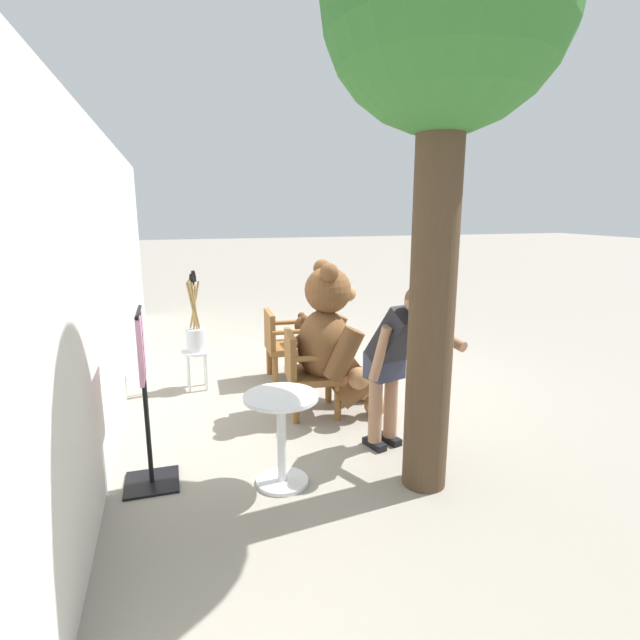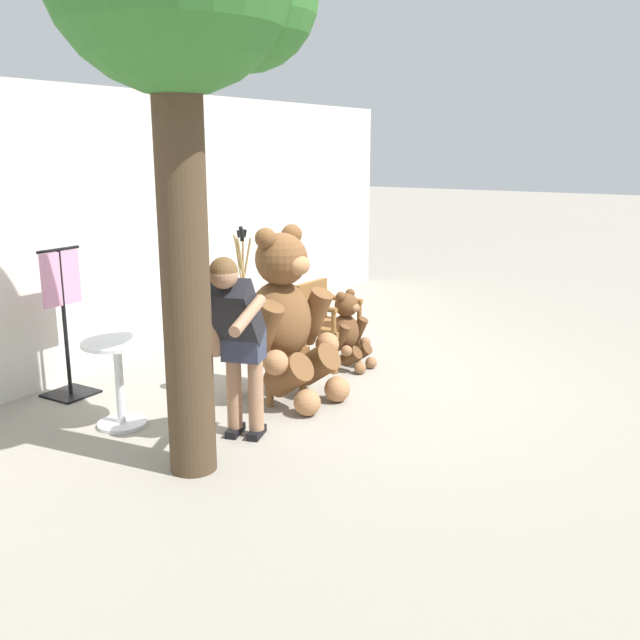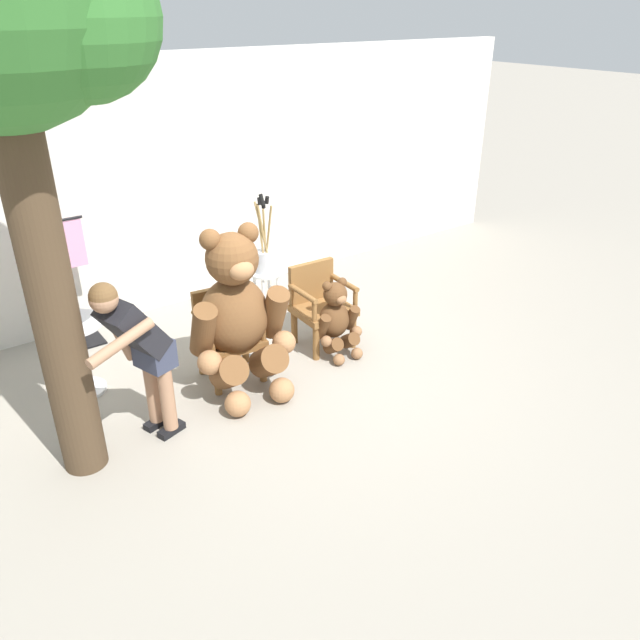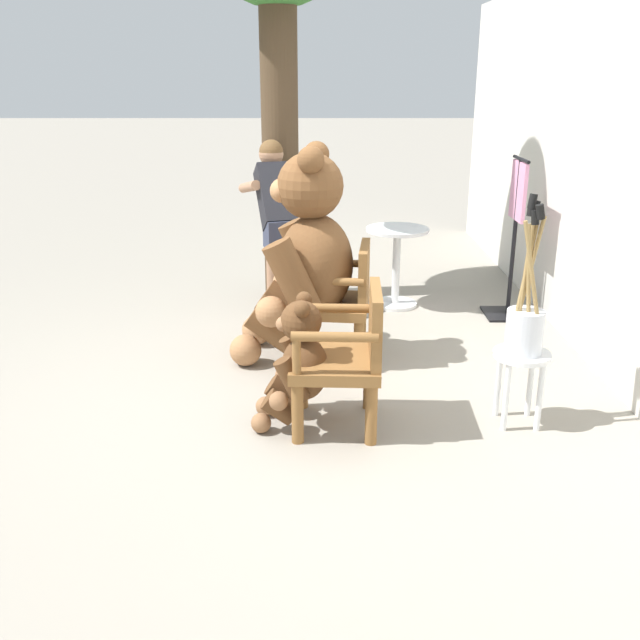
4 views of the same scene
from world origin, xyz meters
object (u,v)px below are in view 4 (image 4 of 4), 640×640
Objects in this scene: wooden_chair_left at (341,298)px; clothing_display_stand at (514,235)px; wooden_chair_right at (346,354)px; teddy_bear_small at (297,363)px; brush_bucket at (525,319)px; teddy_bear_large at (304,257)px; person_visitor at (279,214)px; white_stool at (521,369)px; round_side_table at (396,258)px.

wooden_chair_left is 1.81m from clothing_display_stand.
wooden_chair_right is 0.29m from teddy_bear_small.
brush_bucket is 2.09m from clothing_display_stand.
clothing_display_stand is (-0.96, 1.77, -0.05)m from teddy_bear_large.
brush_bucket is (2.08, 1.54, -0.22)m from person_visitor.
brush_bucket is (-0.00, -0.00, 0.31)m from white_stool.
white_stool is 0.31m from brush_bucket.
white_stool is (-0.02, 1.04, -0.11)m from wooden_chair_right.
wooden_chair_left is at bearing 86.69° from teddy_bear_large.
clothing_display_stand is (0.04, 2.00, -0.17)m from person_visitor.
wooden_chair_right is 2.20m from person_visitor.
teddy_bear_large reaches higher than wooden_chair_right.
person_visitor is 2.06× the size of round_side_table.
brush_bucket is at bearing 91.39° from wooden_chair_right.
person_visitor reaches higher than round_side_table.
white_stool is 2.37m from round_side_table.
person_visitor is at bearing -77.11° from round_side_table.
brush_bucket is at bearing -12.73° from clothing_display_stand.
wooden_chair_right is at bearing -88.61° from brush_bucket.
clothing_display_stand is at bearing 143.89° from wooden_chair_right.
teddy_bear_large is at bearing 178.95° from teddy_bear_small.
wooden_chair_left is at bearing -179.98° from wooden_chair_right.
person_visitor is (-2.10, -0.50, 0.43)m from wooden_chair_right.
wooden_chair_left is 0.92× the size of brush_bucket.
teddy_bear_large reaches higher than round_side_table.
teddy_bear_small is at bearing -90.79° from wooden_chair_right.
wooden_chair_left is 1.87× the size of white_stool.
teddy_bear_large is 3.41× the size of white_stool.
round_side_table is 1.04m from clothing_display_stand.
person_visitor is at bearing -143.40° from brush_bucket.
person_visitor is 1.59× the size of brush_bucket.
teddy_bear_small is 0.87× the size of brush_bucket.
teddy_bear_small is 1.36m from brush_bucket.
teddy_bear_large reaches higher than brush_bucket.
teddy_bear_small is 1.13× the size of round_side_table.
person_visitor is at bearing -166.63° from wooden_chair_right.
wooden_chair_right reaches higher than round_side_table.
round_side_table is 0.53× the size of clothing_display_stand.
brush_bucket reaches higher than white_stool.
white_stool is (-0.02, 1.33, -0.04)m from teddy_bear_small.
round_side_table is at bearing -167.65° from white_stool.
teddy_bear_small is 2.48m from round_side_table.
person_visitor is 1.09× the size of clothing_display_stand.
wooden_chair_left is 1.49m from white_stool.
teddy_bear_large is 1.92× the size of teddy_bear_small.
round_side_table is (-0.24, 1.04, -0.45)m from person_visitor.
wooden_chair_left is 1.21m from person_visitor.
clothing_display_stand reaches higher than round_side_table.
teddy_bear_large is at bearing -93.31° from wooden_chair_left.
clothing_display_stand is (-2.03, 0.46, 0.36)m from white_stool.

